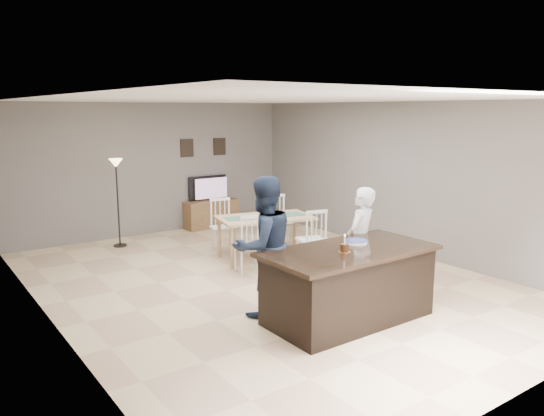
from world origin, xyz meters
TOP-DOWN VIEW (x-y plane):
  - floor at (0.00, 0.00)m, footprint 8.00×8.00m
  - room_shell at (0.00, 0.00)m, footprint 8.00×8.00m
  - kitchen_island at (0.00, -1.80)m, footprint 2.15×1.10m
  - tv_console at (1.20, 3.77)m, footprint 1.20×0.40m
  - television at (1.20, 3.84)m, footprint 0.91×0.12m
  - tv_screen_glow at (1.20, 3.76)m, footprint 0.78×0.00m
  - picture_frames at (1.15, 3.98)m, footprint 1.10×0.02m
  - doorway at (-2.99, -2.30)m, footprint 0.00×2.10m
  - woman at (0.74, -1.25)m, footprint 0.65×0.54m
  - man at (-0.75, -1.05)m, footprint 0.86×0.67m
  - birthday_cake at (-0.15, -1.87)m, footprint 0.14×0.14m
  - plate_stack at (0.25, -1.66)m, footprint 0.28×0.28m
  - dining_table at (0.72, 1.02)m, footprint 1.90×2.10m
  - floor_lamp at (-1.03, 3.33)m, footprint 0.25×0.25m

SIDE VIEW (x-z plane):
  - floor at x=0.00m, z-range 0.00..0.00m
  - tv_console at x=1.20m, z-range 0.00..0.60m
  - kitchen_island at x=0.00m, z-range 0.00..0.90m
  - dining_table at x=0.72m, z-range 0.13..1.10m
  - woman at x=0.74m, z-range 0.00..1.52m
  - television at x=1.20m, z-range 0.60..1.13m
  - tv_screen_glow at x=1.20m, z-range 0.48..1.26m
  - man at x=-0.75m, z-range 0.00..1.77m
  - plate_stack at x=0.25m, z-range 0.90..0.94m
  - birthday_cake at x=-0.15m, z-range 0.84..1.06m
  - doorway at x=-2.99m, z-range -0.07..2.58m
  - floor_lamp at x=-1.03m, z-range 0.46..2.12m
  - room_shell at x=0.00m, z-range -2.32..5.68m
  - picture_frames at x=1.15m, z-range 1.56..1.94m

